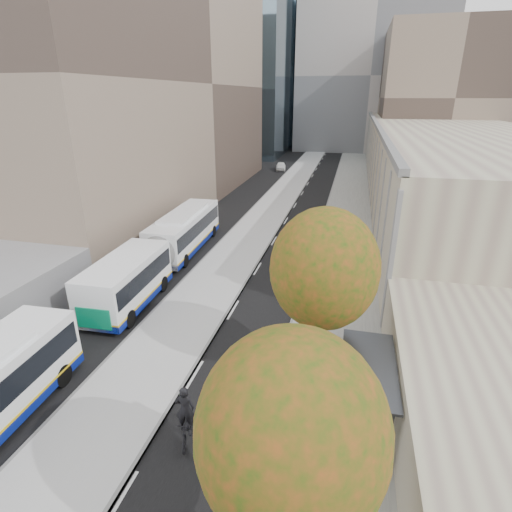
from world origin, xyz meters
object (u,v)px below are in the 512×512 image
(bus_far, at_px, (165,248))
(distant_car, at_px, (281,166))
(bus_shelter, at_px, (373,377))
(cyclist, at_px, (186,421))

(bus_far, distance_m, distant_car, 41.31)
(bus_far, xyz_separation_m, distant_car, (0.68, 41.29, -0.96))
(distant_car, bearing_deg, bus_shelter, -85.10)
(bus_far, relative_size, distant_car, 4.71)
(cyclist, distance_m, distant_car, 55.38)
(bus_shelter, relative_size, cyclist, 1.92)
(cyclist, height_order, distant_car, cyclist)
(bus_shelter, height_order, bus_far, bus_far)
(cyclist, bearing_deg, bus_shelter, 5.48)
(cyclist, relative_size, distant_car, 0.61)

